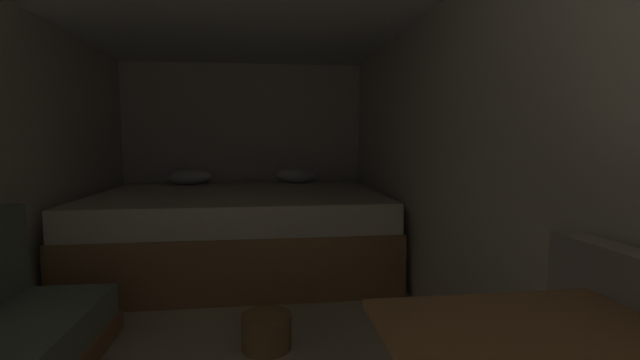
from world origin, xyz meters
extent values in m
plane|color=beige|center=(0.00, 1.78, 0.00)|extent=(7.15, 7.15, 0.00)
cube|color=beige|center=(0.00, 4.38, 1.00)|extent=(2.72, 0.05, 2.01)
cube|color=beige|center=(1.33, 1.78, 1.00)|extent=(0.05, 5.15, 2.01)
cube|color=#9E7247|center=(0.00, 3.38, 0.24)|extent=(2.50, 1.85, 0.48)
cube|color=beige|center=(0.00, 3.38, 0.59)|extent=(2.46, 1.81, 0.23)
ellipsoid|color=white|center=(-0.56, 4.09, 0.79)|extent=(0.45, 0.34, 0.17)
ellipsoid|color=white|center=(0.56, 4.09, 0.79)|extent=(0.45, 0.34, 0.17)
cylinder|color=olive|center=(0.23, 1.83, 0.10)|extent=(0.28, 0.28, 0.20)
camera|label=1|loc=(0.23, -0.49, 1.17)|focal=23.86mm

